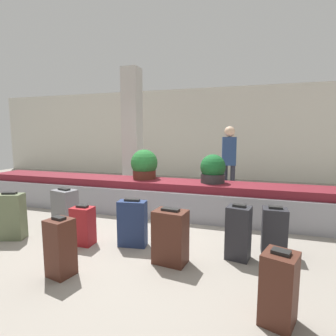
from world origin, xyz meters
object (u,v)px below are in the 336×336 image
potted_plant_0 (144,165)px  traveler_1 (230,157)px  pillar (132,133)px  suitcase_3 (238,233)px  suitcase_7 (279,288)px  traveler_0 (229,156)px  suitcase_6 (83,226)px  suitcase_5 (11,216)px  suitcase_4 (132,223)px  suitcase_1 (274,231)px  suitcase_0 (60,247)px  suitcase_8 (170,237)px  potted_plant_1 (213,170)px  suitcase_2 (65,209)px

potted_plant_0 → traveler_1: traveler_1 is taller
pillar → suitcase_3: size_ratio=4.52×
suitcase_7 → traveler_0: 4.26m
suitcase_6 → suitcase_5: bearing=-172.7°
suitcase_4 → traveler_0: (1.08, 3.08, 0.74)m
suitcase_3 → suitcase_6: size_ratio=1.23×
pillar → suitcase_6: 3.34m
suitcase_1 → suitcase_6: size_ratio=1.12×
suitcase_6 → traveler_0: traveler_0 is taller
suitcase_1 → suitcase_7: 1.38m
suitcase_7 → suitcase_3: bearing=128.6°
suitcase_0 → traveler_0: 4.37m
suitcase_7 → suitcase_8: size_ratio=0.93×
suitcase_1 → suitcase_8: 1.40m
traveler_1 → suitcase_7: bearing=16.6°
suitcase_7 → traveler_1: bearing=118.6°
suitcase_8 → potted_plant_0: 2.38m
suitcase_6 → traveler_0: size_ratio=0.33×
suitcase_0 → suitcase_8: bearing=42.4°
pillar → potted_plant_1: pillar is taller
suitcase_1 → potted_plant_1: potted_plant_1 is taller
suitcase_4 → suitcase_7: suitcase_4 is taller
suitcase_6 → suitcase_7: suitcase_7 is taller
pillar → traveler_0: pillar is taller
suitcase_3 → suitcase_6: (-2.15, -0.21, -0.07)m
suitcase_6 → traveler_1: bearing=67.3°
suitcase_5 → potted_plant_0: (1.35, 1.99, 0.60)m
suitcase_3 → suitcase_6: suitcase_3 is taller
pillar → suitcase_3: 4.12m
suitcase_4 → potted_plant_0: 1.86m
traveler_1 → potted_plant_0: bearing=-25.6°
suitcase_4 → suitcase_2: bearing=158.9°
potted_plant_0 → potted_plant_1: (1.40, -0.04, -0.03)m
suitcase_1 → suitcase_4: size_ratio=0.95×
suitcase_1 → suitcase_8: (-1.24, -0.65, 0.02)m
traveler_0 → suitcase_5: bearing=40.2°
suitcase_5 → suitcase_8: 2.51m
suitcase_4 → traveler_1: size_ratio=0.42×
suitcase_0 → potted_plant_0: size_ratio=1.14×
pillar → suitcase_1: bearing=-38.1°
suitcase_6 → traveler_1: size_ratio=0.35×
suitcase_7 → potted_plant_1: (-0.92, 2.68, 0.61)m
suitcase_8 → suitcase_1: bearing=34.8°
pillar → suitcase_5: pillar is taller
suitcase_3 → suitcase_5: (-3.30, -0.36, 0.01)m
pillar → traveler_1: size_ratio=1.96×
suitcase_2 → suitcase_7: suitcase_2 is taller
suitcase_0 → suitcase_2: (-0.98, 1.30, -0.00)m
suitcase_0 → traveler_1: 5.22m
suitcase_3 → suitcase_4: size_ratio=1.04×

